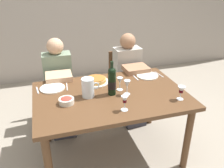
% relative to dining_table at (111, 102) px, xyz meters
% --- Properties ---
extents(ground_plane, '(8.00, 8.00, 0.00)m').
position_rel_dining_table_xyz_m(ground_plane, '(0.00, 0.00, -0.67)').
color(ground_plane, gray).
extents(back_wall, '(8.00, 0.10, 2.80)m').
position_rel_dining_table_xyz_m(back_wall, '(0.00, 2.32, 0.73)').
color(back_wall, '#A3998E').
rests_on(back_wall, ground).
extents(dining_table, '(1.50, 1.00, 0.76)m').
position_rel_dining_table_xyz_m(dining_table, '(0.00, 0.00, 0.00)').
color(dining_table, brown).
rests_on(dining_table, ground).
extents(wine_bottle, '(0.08, 0.08, 0.34)m').
position_rel_dining_table_xyz_m(wine_bottle, '(0.01, -0.01, 0.24)').
color(wine_bottle, black).
rests_on(wine_bottle, dining_table).
extents(water_pitcher, '(0.17, 0.12, 0.19)m').
position_rel_dining_table_xyz_m(water_pitcher, '(-0.22, 0.01, 0.18)').
color(water_pitcher, silver).
rests_on(water_pitcher, dining_table).
extents(baked_tart, '(0.29, 0.29, 0.06)m').
position_rel_dining_table_xyz_m(baked_tart, '(-0.08, 0.30, 0.12)').
color(baked_tart, silver).
rests_on(baked_tart, dining_table).
extents(salad_bowl, '(0.14, 0.14, 0.06)m').
position_rel_dining_table_xyz_m(salad_bowl, '(-0.44, -0.06, 0.12)').
color(salad_bowl, silver).
rests_on(salad_bowl, dining_table).
extents(wine_glass_left_diner, '(0.06, 0.06, 0.14)m').
position_rel_dining_table_xyz_m(wine_glass_left_diner, '(0.11, 0.05, 0.19)').
color(wine_glass_left_diner, silver).
rests_on(wine_glass_left_diner, dining_table).
extents(wine_glass_right_diner, '(0.06, 0.06, 0.14)m').
position_rel_dining_table_xyz_m(wine_glass_right_diner, '(0.03, -0.33, 0.19)').
color(wine_glass_right_diner, silver).
rests_on(wine_glass_right_diner, dining_table).
extents(wine_glass_centre, '(0.06, 0.06, 0.15)m').
position_rel_dining_table_xyz_m(wine_glass_centre, '(0.15, -0.06, 0.20)').
color(wine_glass_centre, silver).
rests_on(wine_glass_centre, dining_table).
extents(wine_glass_spare, '(0.07, 0.07, 0.14)m').
position_rel_dining_table_xyz_m(wine_glass_spare, '(0.60, -0.30, 0.19)').
color(wine_glass_spare, silver).
rests_on(wine_glass_spare, dining_table).
extents(dinner_plate_left_setting, '(0.25, 0.25, 0.01)m').
position_rel_dining_table_xyz_m(dinner_plate_left_setting, '(0.53, 0.29, 0.10)').
color(dinner_plate_left_setting, silver).
rests_on(dinner_plate_left_setting, dining_table).
extents(dinner_plate_right_setting, '(0.26, 0.26, 0.01)m').
position_rel_dining_table_xyz_m(dinner_plate_right_setting, '(-0.55, 0.28, 0.10)').
color(dinner_plate_right_setting, silver).
rests_on(dinner_plate_right_setting, dining_table).
extents(fork_left_setting, '(0.02, 0.16, 0.00)m').
position_rel_dining_table_xyz_m(fork_left_setting, '(0.38, 0.29, 0.09)').
color(fork_left_setting, silver).
rests_on(fork_left_setting, dining_table).
extents(knife_left_setting, '(0.03, 0.18, 0.00)m').
position_rel_dining_table_xyz_m(knife_left_setting, '(0.68, 0.29, 0.09)').
color(knife_left_setting, silver).
rests_on(knife_left_setting, dining_table).
extents(knife_right_setting, '(0.03, 0.18, 0.00)m').
position_rel_dining_table_xyz_m(knife_right_setting, '(-0.40, 0.28, 0.09)').
color(knife_right_setting, silver).
rests_on(knife_right_setting, dining_table).
extents(spoon_right_setting, '(0.03, 0.16, 0.00)m').
position_rel_dining_table_xyz_m(spoon_right_setting, '(-0.70, 0.28, 0.09)').
color(spoon_right_setting, silver).
rests_on(spoon_right_setting, dining_table).
extents(chair_left, '(0.41, 0.41, 0.87)m').
position_rel_dining_table_xyz_m(chair_left, '(-0.45, 0.91, -0.17)').
color(chair_left, brown).
rests_on(chair_left, ground).
extents(diner_left, '(0.35, 0.51, 1.16)m').
position_rel_dining_table_xyz_m(diner_left, '(-0.45, 0.67, -0.05)').
color(diner_left, gray).
rests_on(diner_left, ground).
extents(chair_right, '(0.41, 0.41, 0.87)m').
position_rel_dining_table_xyz_m(chair_right, '(0.45, 0.87, -0.17)').
color(chair_right, brown).
rests_on(chair_right, ground).
extents(diner_right, '(0.35, 0.51, 1.16)m').
position_rel_dining_table_xyz_m(diner_right, '(0.45, 0.63, -0.05)').
color(diner_right, '#B7B2A8').
rests_on(diner_right, ground).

